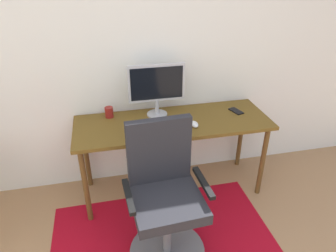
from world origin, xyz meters
TOP-DOWN VIEW (x-y plane):
  - wall_back at (0.00, 2.20)m, footprint 6.00×0.10m
  - area_rug at (-0.04, 1.22)m, footprint 1.72×1.14m
  - desk at (0.18, 1.84)m, footprint 1.66×0.58m
  - monitor at (0.07, 1.99)m, footprint 0.48×0.18m
  - keyboard at (0.03, 1.70)m, footprint 0.43×0.13m
  - computer_mouse at (0.33, 1.72)m, footprint 0.06×0.10m
  - coffee_cup at (-0.35, 2.04)m, footprint 0.07×0.07m
  - cell_phone at (0.78, 1.90)m, footprint 0.11×0.15m
  - office_chair at (-0.04, 1.17)m, footprint 0.56×0.56m

SIDE VIEW (x-z plane):
  - area_rug at x=-0.04m, z-range 0.00..0.01m
  - office_chair at x=-0.04m, z-range -0.09..0.95m
  - desk at x=0.18m, z-range 0.29..1.03m
  - cell_phone at x=0.78m, z-range 0.73..0.74m
  - keyboard at x=0.03m, z-range 0.73..0.75m
  - computer_mouse at x=0.33m, z-range 0.73..0.77m
  - coffee_cup at x=-0.35m, z-range 0.73..0.82m
  - monitor at x=0.07m, z-range 0.78..1.24m
  - wall_back at x=0.00m, z-range 0.00..2.60m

